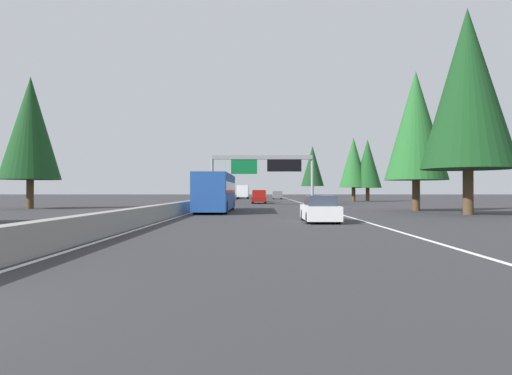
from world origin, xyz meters
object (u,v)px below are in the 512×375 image
at_px(sedan_far_center, 320,210).
at_px(minivan_far_right, 277,195).
at_px(conifer_right_mid, 353,162).
at_px(conifer_right_foreground, 468,89).
at_px(conifer_right_far, 368,164).
at_px(sign_gantry_overhead, 264,165).
at_px(bus_mid_left, 216,191).
at_px(conifer_right_distant, 312,166).
at_px(sedan_distant_a, 260,195).
at_px(conifer_left_near, 30,128).
at_px(box_truck_near_right, 243,191).
at_px(conifer_right_near, 416,126).
at_px(pickup_near_center, 259,197).
at_px(sedan_far_left, 259,197).

bearing_deg(sedan_far_center, minivan_far_right, -0.15).
distance_m(sedan_far_center, conifer_right_mid, 50.89).
height_order(conifer_right_foreground, conifer_right_far, conifer_right_foreground).
relative_size(sign_gantry_overhead, conifer_right_foreground, 0.85).
relative_size(bus_mid_left, conifer_right_foreground, 0.77).
bearing_deg(conifer_right_distant, sign_gantry_overhead, 168.39).
xyz_separation_m(sedan_far_center, sedan_distant_a, (85.92, 3.57, 0.00)).
relative_size(conifer_right_foreground, conifer_right_distant, 1.07).
bearing_deg(sedan_distant_a, minivan_far_right, -166.18).
height_order(bus_mid_left, conifer_right_foreground, conifer_right_foreground).
relative_size(sedan_far_center, conifer_right_mid, 0.42).
bearing_deg(conifer_right_foreground, conifer_right_far, -3.58).
xyz_separation_m(bus_mid_left, sedan_distant_a, (73.56, -3.45, -1.03)).
height_order(conifer_right_foreground, conifer_right_distant, conifer_right_foreground).
bearing_deg(conifer_left_near, conifer_right_far, -52.58).
height_order(sedan_distant_a, conifer_right_mid, conifer_right_mid).
bearing_deg(conifer_right_foreground, conifer_right_mid, -0.48).
bearing_deg(conifer_right_distant, conifer_right_foreground, -179.34).
bearing_deg(conifer_right_foreground, sedan_distant_a, 10.99).
xyz_separation_m(box_truck_near_right, conifer_right_near, (-59.39, -17.34, 5.74)).
bearing_deg(conifer_right_mid, sedan_distant_a, 22.93).
xyz_separation_m(box_truck_near_right, conifer_right_foreground, (-65.67, -18.90, 7.49)).
relative_size(pickup_near_center, conifer_left_near, 0.44).
xyz_separation_m(bus_mid_left, conifer_right_far, (36.35, -21.24, 4.49)).
xyz_separation_m(sedan_far_left, conifer_right_far, (1.33, -17.75, 5.53)).
height_order(conifer_right_near, conifer_right_far, conifer_right_near).
relative_size(minivan_far_right, conifer_right_far, 0.49).
bearing_deg(bus_mid_left, sedan_far_left, -5.69).
height_order(sedan_distant_a, conifer_right_far, conifer_right_far).
bearing_deg(pickup_near_center, bus_mid_left, 172.23).
height_order(sedan_far_center, bus_mid_left, bus_mid_left).
distance_m(sign_gantry_overhead, conifer_right_mid, 24.25).
distance_m(sedan_distant_a, conifer_right_far, 41.61).
bearing_deg(sedan_far_center, conifer_right_mid, -13.73).
bearing_deg(conifer_left_near, conifer_right_near, -97.00).
height_order(conifer_right_near, conifer_left_near, conifer_left_near).
bearing_deg(conifer_right_distant, bus_mid_left, 168.11).
distance_m(conifer_right_far, conifer_right_distant, 47.67).
bearing_deg(pickup_near_center, conifer_left_near, 131.48).
relative_size(pickup_near_center, conifer_right_distant, 0.40).
bearing_deg(sign_gantry_overhead, conifer_right_distant, -11.61).
height_order(pickup_near_center, conifer_right_mid, conifer_right_mid).
bearing_deg(conifer_right_far, sedan_distant_a, 25.56).
height_order(sedan_far_center, conifer_right_foreground, conifer_right_foreground).
bearing_deg(sedan_distant_a, sedan_far_center, -177.62).
bearing_deg(conifer_right_foreground, sedan_far_center, 122.97).
height_order(conifer_right_mid, conifer_right_far, conifer_right_mid).
xyz_separation_m(conifer_right_mid, conifer_right_far, (-0.40, -2.23, -0.23)).
bearing_deg(conifer_right_mid, sign_gantry_overhead, 141.85).
height_order(sedan_far_left, conifer_right_foreground, conifer_right_foreground).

